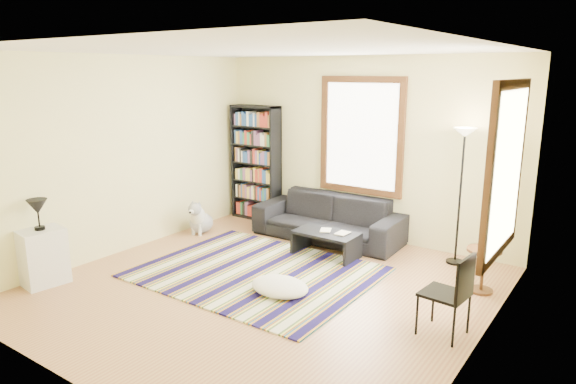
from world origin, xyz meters
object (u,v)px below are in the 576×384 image
Objects in this scene: bookshelf at (256,163)px; dog at (201,216)px; floor_cushion at (280,286)px; side_table at (483,270)px; sofa at (328,218)px; coffee_table at (326,244)px; floor_lamp at (460,197)px; white_cabinet at (43,257)px; folding_chair at (444,294)px.

dog is (-0.22, -1.17, -0.73)m from bookshelf.
bookshelf is 2.73× the size of floor_cushion.
side_table is 4.38m from dog.
coffee_table is at bearing -62.98° from sofa.
bookshelf is 3.71× the size of dog.
white_cabinet is (-3.95, -3.61, -0.58)m from floor_lamp.
floor_lamp is (1.97, 0.10, 0.59)m from sofa.
sofa reaches higher than coffee_table.
bookshelf is at bearing 133.09° from floor_cushion.
coffee_table is at bearing -8.35° from dog.
bookshelf is at bearing 92.91° from white_cabinet.
bookshelf is 2.33× the size of folding_chair.
floor_lamp reaches higher than white_cabinet.
sofa is at bearing 12.04° from dog.
dog is at bearing 95.33° from white_cabinet.
coffee_table is at bearing -179.47° from side_table.
side_table is at bearing -16.37° from sofa.
side_table reaches higher than coffee_table.
white_cabinet is at bearing -121.00° from sofa.
bookshelf is at bearing 167.29° from side_table.
bookshelf reaches higher than side_table.
dog is at bearing -100.55° from bookshelf.
folding_chair is (2.09, -1.25, 0.25)m from coffee_table.
white_cabinet is at bearing -147.68° from side_table.
side_table is 0.63× the size of folding_chair.
folding_chair is (2.46, -1.93, 0.09)m from sofa.
folding_chair is (0.50, -2.03, -0.50)m from floor_lamp.
sofa reaches higher than dog.
bookshelf is at bearing 154.57° from coffee_table.
coffee_table is 1.23× the size of floor_cushion.
floor_lamp reaches higher than coffee_table.
side_table is at bearing 36.34° from floor_cushion.
bookshelf is at bearing 65.54° from dog.
floor_lamp is at bearing 26.26° from coffee_table.
floor_cushion is at bearing -40.02° from dog.
dog is (-4.32, 1.03, -0.16)m from folding_chair.
bookshelf is (-1.64, 0.27, 0.66)m from sofa.
floor_lamp is at bearing 109.83° from folding_chair.
floor_lamp is at bearing 125.60° from side_table.
bookshelf is 2.37m from coffee_table.
side_table is (4.15, -0.94, -0.73)m from bookshelf.
side_table and dog have the same top height.
floor_cushion is (0.20, -1.41, -0.09)m from coffee_table.
floor_cushion is 0.39× the size of floor_lamp.
sofa is 1.25× the size of floor_lamp.
white_cabinet is at bearing -137.56° from floor_lamp.
folding_chair is at bearing -30.77° from coffee_table.
folding_chair reaches higher than coffee_table.
bookshelf is 4.69m from folding_chair.
sofa is 2.19m from floor_cushion.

